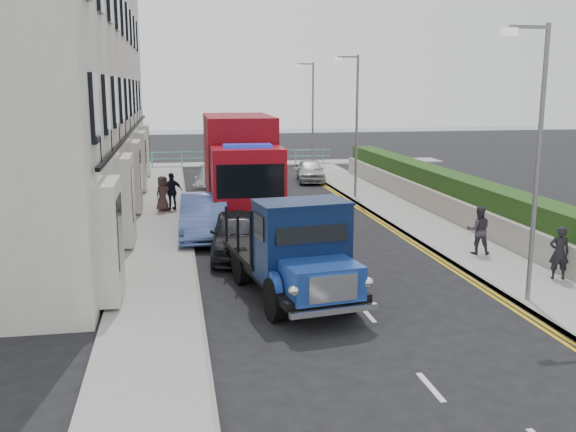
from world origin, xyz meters
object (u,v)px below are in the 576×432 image
(bedford_lorry, at_px, (299,258))
(lamp_near, at_px, (534,149))
(parked_car_front, at_px, (237,234))
(red_lorry, at_px, (240,163))
(lamp_far, at_px, (311,111))
(pedestrian_east_near, at_px, (559,253))
(lamp_mid, at_px, (354,118))

(bedford_lorry, bearing_deg, lamp_near, -19.22)
(parked_car_front, bearing_deg, red_lorry, 87.81)
(red_lorry, bearing_deg, lamp_far, 66.75)
(red_lorry, height_order, pedestrian_east_near, red_lorry)
(lamp_near, xyz_separation_m, red_lorry, (-5.95, 12.79, -1.72))
(lamp_mid, distance_m, bedford_lorry, 16.25)
(red_lorry, relative_size, parked_car_front, 1.89)
(lamp_mid, bearing_deg, red_lorry, -151.66)
(red_lorry, bearing_deg, lamp_mid, 29.35)
(lamp_far, bearing_deg, lamp_near, -90.00)
(lamp_far, height_order, pedestrian_east_near, lamp_far)
(pedestrian_east_near, bearing_deg, bedford_lorry, 20.84)
(bedford_lorry, height_order, pedestrian_east_near, bedford_lorry)
(bedford_lorry, distance_m, pedestrian_east_near, 7.63)
(lamp_mid, xyz_separation_m, red_lorry, (-5.95, -3.21, -1.72))
(lamp_near, bearing_deg, bedford_lorry, 169.71)
(pedestrian_east_near, bearing_deg, lamp_mid, -65.11)
(lamp_near, distance_m, lamp_mid, 16.00)
(bedford_lorry, distance_m, red_lorry, 11.81)
(lamp_near, relative_size, lamp_mid, 1.00)
(lamp_near, height_order, red_lorry, lamp_near)
(red_lorry, distance_m, parked_car_front, 6.95)
(bedford_lorry, relative_size, pedestrian_east_near, 3.85)
(lamp_mid, relative_size, red_lorry, 0.85)
(lamp_near, distance_m, pedestrian_east_near, 3.95)
(bedford_lorry, bearing_deg, parked_car_front, 93.31)
(lamp_near, xyz_separation_m, lamp_far, (0.00, 26.00, 0.00))
(lamp_mid, height_order, bedford_lorry, lamp_mid)
(lamp_near, xyz_separation_m, pedestrian_east_near, (1.92, 1.50, -3.11))
(lamp_mid, distance_m, red_lorry, 6.98)
(lamp_far, bearing_deg, red_lorry, -114.25)
(lamp_mid, bearing_deg, parked_car_front, -124.28)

